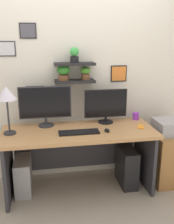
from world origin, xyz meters
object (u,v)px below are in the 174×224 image
at_px(desk, 78,145).
at_px(cell_phone, 141,126).
at_px(desk_lamp, 6,96).
at_px(drawer_cabinet, 168,157).
at_px(monitor_left, 45,104).
at_px(printer, 171,127).
at_px(monitor_right, 106,105).
at_px(computer_tower_right, 127,166).
at_px(computer_mouse, 107,130).
at_px(coffee_mug, 136,116).
at_px(keyboard, 79,132).
at_px(computer_tower_left, 23,175).

distance_m(desk, cell_phone, 0.76).
height_order(desk_lamp, drawer_cabinet, desk_lamp).
xyz_separation_m(monitor_left, printer, (1.49, -0.20, -0.30)).
relative_size(monitor_right, computer_tower_right, 1.10).
xyz_separation_m(monitor_right, printer, (0.77, -0.20, -0.25)).
distance_m(desk, drawer_cabinet, 1.15).
height_order(computer_mouse, cell_phone, computer_mouse).
distance_m(desk, computer_mouse, 0.40).
xyz_separation_m(monitor_right, coffee_mug, (0.41, 0.05, -0.17)).
bearing_deg(desk, drawer_cabinet, -1.81).
bearing_deg(desk, computer_tower_right, -3.34).
height_order(desk, computer_tower_right, desk).
bearing_deg(computer_tower_right, printer, -0.13).
xyz_separation_m(keyboard, computer_tower_left, (-0.64, 0.17, -0.56)).
distance_m(drawer_cabinet, computer_tower_right, 0.54).
relative_size(monitor_left, computer_tower_left, 1.48).
bearing_deg(monitor_left, cell_phone, -12.23).
height_order(desk_lamp, cell_phone, desk_lamp).
height_order(monitor_right, drawer_cabinet, monitor_right).
bearing_deg(keyboard, drawer_cabinet, 5.61).
distance_m(desk, computer_tower_right, 0.67).
xyz_separation_m(computer_mouse, desk_lamp, (-1.05, 0.12, 0.40)).
distance_m(keyboard, drawer_cabinet, 1.23).
bearing_deg(coffee_mug, cell_phone, -98.69).
bearing_deg(keyboard, computer_tower_right, 10.64).
xyz_separation_m(coffee_mug, printer, (0.36, -0.25, -0.08)).
distance_m(cell_phone, printer, 0.41).
height_order(monitor_left, computer_mouse, monitor_left).
distance_m(computer_mouse, computer_tower_left, 1.12).
height_order(monitor_left, keyboard, monitor_left).
distance_m(desk, computer_tower_left, 0.74).
bearing_deg(desk_lamp, monitor_left, 26.95).
distance_m(keyboard, computer_tower_right, 0.81).
relative_size(monitor_left, drawer_cabinet, 0.95).
bearing_deg(computer_tower_right, monitor_left, 168.33).
bearing_deg(drawer_cabinet, computer_mouse, -171.71).
bearing_deg(monitor_right, desk_lamp, -169.83).
xyz_separation_m(monitor_right, cell_phone, (0.36, -0.23, -0.21)).
bearing_deg(computer_mouse, computer_tower_left, 169.07).
xyz_separation_m(coffee_mug, computer_tower_left, (-1.42, -0.18, -0.59)).
xyz_separation_m(monitor_right, computer_mouse, (-0.06, -0.32, -0.20)).
height_order(cell_phone, computer_tower_right, cell_phone).
distance_m(drawer_cabinet, printer, 0.40).
relative_size(computer_mouse, drawer_cabinet, 0.14).
distance_m(monitor_left, keyboard, 0.53).
bearing_deg(computer_tower_left, drawer_cabinet, -2.01).
height_order(computer_mouse, computer_tower_left, computer_mouse).
height_order(monitor_left, printer, monitor_left).
bearing_deg(monitor_left, desk, -24.21).
xyz_separation_m(computer_mouse, drawer_cabinet, (0.83, 0.12, -0.45)).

